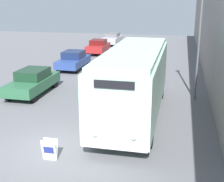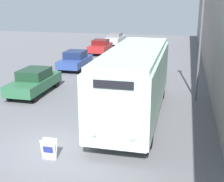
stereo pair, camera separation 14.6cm
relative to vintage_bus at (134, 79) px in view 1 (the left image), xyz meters
The scene contains 9 objects.
ground_plane 5.40m from the vintage_bus, 121.38° to the right, with size 80.00×80.00×0.00m, color slate.
building_wall_right 7.18m from the vintage_bus, 54.07° to the left, with size 0.30×60.00×6.82m.
vintage_bus is the anchor object (origin of this frame).
sign_board 5.81m from the vintage_bus, 114.86° to the right, with size 0.56×0.30×0.80m.
streetlamp 5.31m from the vintage_bus, 47.20° to the left, with size 0.36×0.36×7.18m.
parked_car_near 7.23m from the vintage_bus, 160.02° to the left, with size 1.84×4.55×1.54m.
parked_car_mid 11.74m from the vintage_bus, 124.36° to the left, with size 1.86×4.19×1.50m.
parked_car_far 18.41m from the vintage_bus, 110.61° to the left, with size 1.87×4.09×1.48m.
parked_car_distant 24.55m from the vintage_bus, 105.04° to the left, with size 1.93×4.33×1.49m.
Camera 1 is at (4.80, -10.43, 5.81)m, focal length 50.00 mm.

